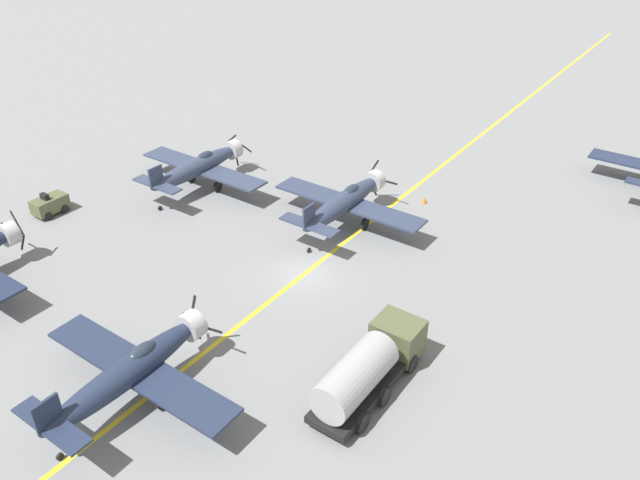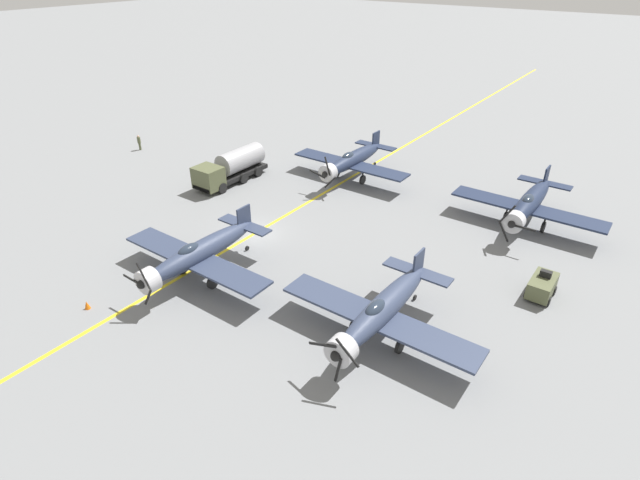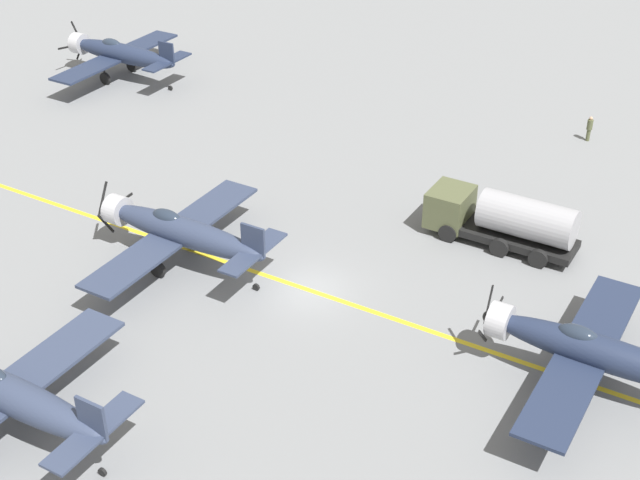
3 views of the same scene
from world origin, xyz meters
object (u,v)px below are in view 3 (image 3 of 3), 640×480
object	(u,v)px
airplane_mid_left	(7,394)
fuel_tanker	(501,219)
airplane_mid_center	(179,231)
ground_crew_walking	(589,128)
airplane_near_center	(593,351)
airplane_far_right	(120,53)
traffic_cone	(126,201)

from	to	relation	value
airplane_mid_left	fuel_tanker	size ratio (longest dim) A/B	1.50
airplane_mid_center	ground_crew_walking	size ratio (longest dim) A/B	7.09
airplane_near_center	airplane_mid_left	world-z (taller)	airplane_near_center
airplane_mid_center	airplane_near_center	distance (m)	20.63
airplane_mid_center	airplane_far_right	world-z (taller)	airplane_far_right
airplane_near_center	airplane_mid_left	xyz separation A→B (m)	(-14.00, 18.84, 0.00)
airplane_far_right	traffic_cone	distance (m)	19.89
traffic_cone	airplane_near_center	bearing A→B (deg)	-94.76
traffic_cone	airplane_mid_left	bearing A→B (deg)	-152.96
airplane_mid_center	fuel_tanker	distance (m)	16.72
airplane_mid_left	traffic_cone	xyz separation A→B (m)	(16.26, 8.30, -1.74)
airplane_mid_left	ground_crew_walking	xyz separation A→B (m)	(38.08, -12.01, -1.09)
airplane_far_right	ground_crew_walking	size ratio (longest dim) A/B	7.09
airplane_near_center	airplane_far_right	size ratio (longest dim) A/B	1.00
airplane_far_right	ground_crew_walking	distance (m)	34.20
airplane_mid_left	ground_crew_walking	bearing A→B (deg)	-30.75
airplane_far_right	airplane_mid_left	xyz separation A→B (m)	(-31.08, -21.45, -0.00)
airplane_mid_left	fuel_tanker	distance (m)	25.85
airplane_mid_center	traffic_cone	xyz separation A→B (m)	(3.27, 6.53, -1.74)
airplane_far_right	fuel_tanker	distance (m)	33.91
fuel_tanker	traffic_cone	distance (m)	21.01
airplane_mid_left	ground_crew_walking	size ratio (longest dim) A/B	7.09
fuel_tanker	airplane_near_center	bearing A→B (deg)	-141.30
traffic_cone	fuel_tanker	bearing A→B (deg)	-70.86
airplane_mid_center	traffic_cone	world-z (taller)	airplane_mid_center
airplane_far_right	fuel_tanker	xyz separation A→B (m)	(-7.94, -32.97, -0.50)
ground_crew_walking	airplane_mid_center	bearing A→B (deg)	151.22
airplane_near_center	ground_crew_walking	bearing A→B (deg)	2.88
traffic_cone	airplane_mid_center	bearing A→B (deg)	-116.59
airplane_near_center	fuel_tanker	bearing A→B (deg)	25.75
airplane_near_center	ground_crew_walking	size ratio (longest dim) A/B	7.09
airplane_mid_center	ground_crew_walking	distance (m)	28.64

